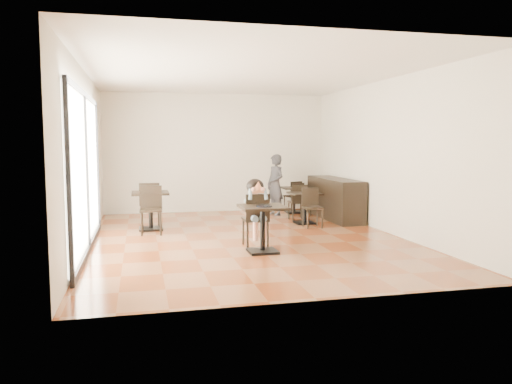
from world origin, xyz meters
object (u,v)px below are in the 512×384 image
object	(u,v)px
cafe_table_back	(294,200)
chair_mid_b	(313,208)
chair_left_a	(150,204)
chair_left_b	(151,210)
child_table	(263,229)
cafe_table_left	(151,211)
adult_patron	(275,185)
child	(255,213)
chair_mid_a	(297,202)
chair_back_a	(293,196)
chair_back_b	(302,200)
cafe_table_mid	(305,208)
child_chair	(255,220)

from	to	relation	value
cafe_table_back	chair_mid_b	xyz separation A→B (m)	(-0.30, -2.32, 0.09)
chair_left_a	chair_left_b	world-z (taller)	same
child_table	chair_left_b	distance (m)	2.84
cafe_table_left	chair_mid_b	xyz separation A→B (m)	(3.52, -0.53, 0.02)
adult_patron	chair_left_a	xyz separation A→B (m)	(-3.21, -0.94, -0.30)
child	chair_mid_b	distance (m)	2.36
chair_mid_a	chair_left_a	bearing A→B (deg)	0.62
child	chair_mid_a	bearing A→B (deg)	58.40
child_table	adult_patron	size ratio (longest dim) A/B	0.51
chair_back_a	chair_back_b	xyz separation A→B (m)	(0.00, -0.83, 0.00)
cafe_table_mid	cafe_table_left	world-z (taller)	cafe_table_left
cafe_table_left	chair_mid_b	bearing A→B (deg)	-8.57
child_table	chair_back_a	xyz separation A→B (m)	(2.03, 4.80, 0.01)
child	cafe_table_left	bearing A→B (deg)	130.03
child	adult_patron	bearing A→B (deg)	69.30
chair_left_a	chair_back_a	xyz separation A→B (m)	(3.86, 1.52, -0.08)
child_chair	chair_left_a	xyz separation A→B (m)	(-1.83, 2.72, 0.01)
child_table	chair_back_b	world-z (taller)	chair_back_b
chair_mid_a	chair_back_b	bearing A→B (deg)	-117.00
child	chair_left_a	size ratio (longest dim) A/B	1.24
chair_left_a	chair_back_b	distance (m)	3.92
child	chair_back_a	world-z (taller)	child
chair_mid_a	chair_mid_b	xyz separation A→B (m)	(0.00, -1.10, 0.00)
chair_back_b	chair_mid_a	bearing A→B (deg)	-137.30
adult_patron	cafe_table_left	distance (m)	3.56
child_chair	chair_left_b	size ratio (longest dim) A/B	0.98
child_chair	chair_left_b	bearing A→B (deg)	-41.65
chair_mid_b	chair_back_b	bearing A→B (deg)	79.25
cafe_table_mid	chair_back_b	xyz separation A→B (m)	(0.35, 1.22, 0.05)
child	cafe_table_back	distance (m)	4.44
child_table	chair_mid_a	size ratio (longest dim) A/B	0.93
cafe_table_mid	cafe_table_left	xyz separation A→B (m)	(-3.52, -0.02, 0.05)
adult_patron	chair_back_b	bearing A→B (deg)	48.96
adult_patron	chair_left_a	distance (m)	3.36
child_chair	cafe_table_back	bearing A→B (deg)	-116.62
child	cafe_table_mid	xyz separation A→B (m)	(1.69, 2.20, -0.25)
child	chair_mid_b	world-z (taller)	child
cafe_table_back	cafe_table_left	bearing A→B (deg)	-154.86
child_table	child	distance (m)	0.59
child_chair	chair_mid_b	size ratio (longest dim) A/B	1.12
chair_mid_a	adult_patron	bearing A→B (deg)	-71.37
child_table	cafe_table_left	xyz separation A→B (m)	(-1.83, 2.72, 0.01)
chair_mid_b	chair_back_a	distance (m)	2.63
cafe_table_mid	cafe_table_left	size ratio (longest dim) A/B	0.88
chair_mid_a	chair_back_b	size ratio (longest dim) A/B	1.05
child_chair	child	bearing A→B (deg)	-0.00
child_chair	chair_mid_b	bearing A→B (deg)	-135.75
adult_patron	cafe_table_back	xyz separation A→B (m)	(0.60, 0.30, -0.45)
chair_back_a	cafe_table_back	bearing A→B (deg)	60.48
cafe_table_left	cafe_table_back	bearing A→B (deg)	25.14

